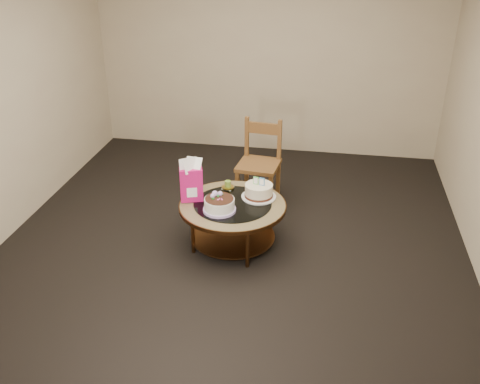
% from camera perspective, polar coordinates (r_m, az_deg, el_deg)
% --- Properties ---
extents(ground, '(5.00, 5.00, 0.00)m').
position_cam_1_polar(ground, '(5.28, -0.77, -5.59)').
color(ground, black).
rests_on(ground, ground).
extents(room_walls, '(4.52, 5.02, 2.61)m').
position_cam_1_polar(room_walls, '(4.63, -0.88, 10.65)').
color(room_walls, '#BAAB8D').
rests_on(room_walls, ground).
extents(coffee_table, '(1.02, 1.02, 0.46)m').
position_cam_1_polar(coffee_table, '(5.09, -0.79, -2.01)').
color(coffee_table, brown).
rests_on(coffee_table, ground).
extents(decorated_cake, '(0.30, 0.30, 0.18)m').
position_cam_1_polar(decorated_cake, '(4.90, -2.22, -1.41)').
color(decorated_cake, '#C1A1E4').
rests_on(decorated_cake, coffee_table).
extents(cream_cake, '(0.33, 0.33, 0.21)m').
position_cam_1_polar(cream_cake, '(5.13, 2.02, 0.09)').
color(cream_cake, white).
rests_on(cream_cake, coffee_table).
extents(gift_bag, '(0.24, 0.20, 0.42)m').
position_cam_1_polar(gift_bag, '(5.04, -5.23, 1.29)').
color(gift_bag, '#CF136C').
rests_on(gift_bag, coffee_table).
extents(pillar_candle, '(0.12, 0.12, 0.09)m').
position_cam_1_polar(pillar_candle, '(5.32, -1.31, 0.67)').
color(pillar_candle, '#D5C158').
rests_on(pillar_candle, coffee_table).
extents(dining_chair, '(0.48, 0.48, 0.94)m').
position_cam_1_polar(dining_chair, '(5.85, 2.08, 3.13)').
color(dining_chair, brown).
rests_on(dining_chair, ground).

